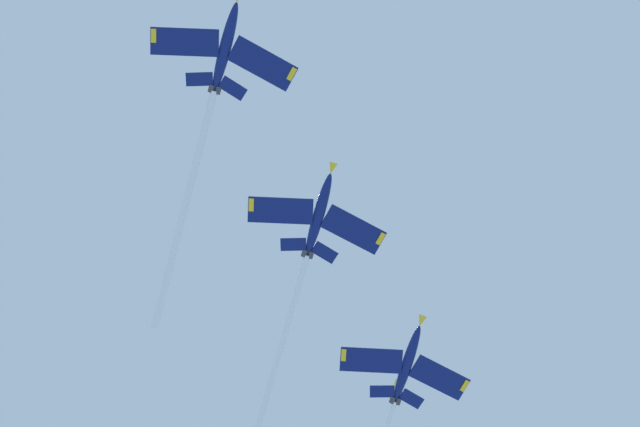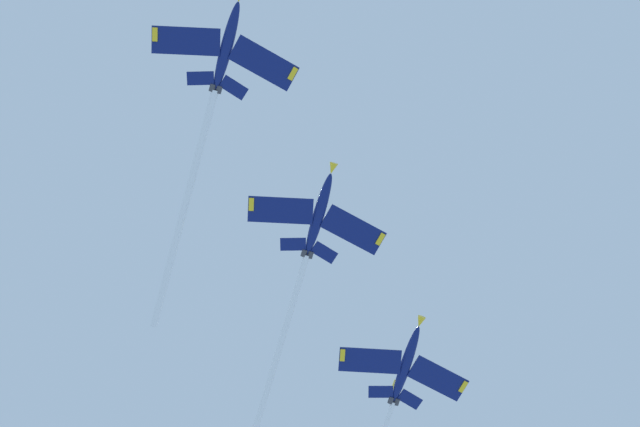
# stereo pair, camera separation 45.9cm
# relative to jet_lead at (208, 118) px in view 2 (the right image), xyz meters

# --- Properties ---
(jet_lead) EXTENTS (43.47, 22.52, 15.39)m
(jet_lead) POSITION_rel_jet_lead_xyz_m (0.00, 0.00, 0.00)
(jet_lead) COLOR navy
(jet_second) EXTENTS (49.04, 24.76, 17.62)m
(jet_second) POSITION_rel_jet_lead_xyz_m (24.26, -10.64, -5.93)
(jet_second) COLOR navy
(jet_third) EXTENTS (44.91, 23.78, 16.41)m
(jet_third) POSITION_rel_jet_lead_xyz_m (43.23, -23.54, -9.90)
(jet_third) COLOR navy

